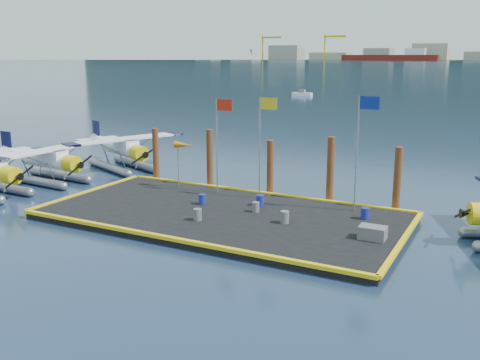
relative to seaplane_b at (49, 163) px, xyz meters
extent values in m
plane|color=#172845|center=(15.49, -1.99, -1.48)|extent=(4000.00, 4000.00, 0.00)
cube|color=black|center=(15.49, -1.99, -1.28)|extent=(20.00, 10.00, 0.40)
cube|color=#550C0D|center=(-164.51, 858.01, 2.52)|extent=(150.00, 22.00, 10.00)
cube|color=white|center=(-124.51, 858.01, 11.52)|extent=(30.00, 16.00, 12.00)
cylinder|color=yellow|center=(-404.51, 893.01, 20.52)|extent=(2.40, 2.40, 44.00)
cylinder|color=yellow|center=(-284.51, 893.01, 20.52)|extent=(2.40, 2.40, 44.00)
cone|color=black|center=(-334.51, 1498.01, -1.48)|extent=(1400.00, 1400.00, 520.00)
cylinder|color=#D9BA0C|center=(1.58, -4.64, 0.15)|extent=(1.03, 1.18, 1.15)
cube|color=black|center=(2.43, -4.67, 0.15)|extent=(0.14, 2.21, 1.11)
cube|color=black|center=(-0.24, -0.32, 1.00)|extent=(1.52, 0.95, 0.13)
cylinder|color=gray|center=(-0.32, 1.13, -1.18)|extent=(6.22, 1.06, 0.60)
cylinder|color=gray|center=(-0.49, -1.07, -1.18)|extent=(6.22, 1.06, 0.60)
cylinder|color=white|center=(-0.20, 0.02, 0.17)|extent=(4.71, 1.44, 1.10)
cube|color=white|center=(0.39, -0.03, 0.52)|extent=(2.27, 1.26, 0.90)
cube|color=black|center=(0.69, -0.05, 0.72)|extent=(1.47, 1.15, 0.55)
cylinder|color=#D9BA0C|center=(2.39, -0.18, 0.17)|extent=(1.08, 1.23, 1.16)
cube|color=black|center=(3.23, -0.24, 0.17)|extent=(0.22, 2.22, 1.12)
cube|color=white|center=(0.39, -0.03, 1.02)|extent=(2.16, 9.08, 0.12)
cube|color=black|center=(0.71, 4.25, 1.02)|extent=(1.56, 1.01, 0.13)
cube|color=black|center=(-4.79, 0.36, 1.07)|extent=(1.10, 0.20, 1.70)
cube|color=white|center=(-4.69, 0.35, 0.42)|extent=(1.15, 3.45, 0.10)
cylinder|color=gray|center=(2.00, 7.17, -1.17)|extent=(6.17, 3.09, 0.62)
cylinder|color=gray|center=(1.11, 5.07, -1.17)|extent=(6.17, 3.09, 0.62)
cylinder|color=white|center=(1.75, 6.04, 0.24)|extent=(4.89, 2.94, 1.14)
cube|color=white|center=(2.32, 5.79, 0.60)|extent=(2.55, 1.94, 0.94)
cube|color=black|center=(2.61, 5.67, 0.81)|extent=(1.76, 1.57, 0.57)
cylinder|color=#D9BA0C|center=(4.24, 4.98, 0.24)|extent=(1.43, 1.51, 1.21)
cube|color=black|center=(5.05, 4.64, 0.24)|extent=(0.96, 2.15, 1.17)
cube|color=white|center=(2.32, 5.79, 1.12)|extent=(5.08, 9.22, 0.12)
cube|color=black|center=(4.06, 9.91, 1.12)|extent=(1.80, 1.47, 0.14)
cube|color=black|center=(0.58, 1.68, 1.12)|extent=(1.80, 1.47, 0.14)
cube|color=black|center=(-2.65, 7.90, 1.17)|extent=(1.10, 0.56, 1.77)
cube|color=white|center=(-2.56, 7.86, 0.49)|extent=(2.24, 3.62, 0.10)
cylinder|color=#D9BA0C|center=(28.59, 0.16, 0.10)|extent=(1.31, 1.39, 1.11)
cube|color=black|center=(27.84, -0.15, 0.10)|extent=(0.87, 1.99, 1.07)
cylinder|color=navy|center=(13.60, -1.05, -0.78)|extent=(0.43, 0.43, 0.61)
cylinder|color=#59595E|center=(19.38, -2.17, -0.75)|extent=(0.46, 0.46, 0.65)
cylinder|color=#59595E|center=(17.13, -1.03, -0.79)|extent=(0.41, 0.41, 0.58)
cylinder|color=#59595E|center=(15.04, -3.88, -0.76)|extent=(0.45, 0.45, 0.64)
cylinder|color=navy|center=(22.95, 0.52, -0.77)|extent=(0.44, 0.44, 0.62)
cylinder|color=navy|center=(16.79, 0.24, -0.76)|extent=(0.46, 0.46, 0.64)
cube|color=#59595E|center=(24.12, -2.52, -0.76)|extent=(1.28, 0.85, 0.64)
cylinder|color=gray|center=(12.99, 1.81, 1.92)|extent=(0.08, 0.08, 6.00)
cube|color=red|center=(13.54, 1.81, 4.57)|extent=(1.10, 0.03, 0.70)
cylinder|color=gray|center=(15.99, 1.81, 2.02)|extent=(0.08, 0.08, 6.20)
cube|color=gold|center=(16.54, 1.81, 4.77)|extent=(1.10, 0.03, 0.70)
cylinder|color=gray|center=(21.99, 1.81, 2.17)|extent=(0.08, 0.08, 6.50)
cube|color=navy|center=(22.54, 1.81, 5.07)|extent=(1.10, 0.03, 0.70)
cylinder|color=gray|center=(9.99, 1.81, 0.42)|extent=(0.07, 0.07, 3.00)
cone|color=#CD6C0B|center=(10.49, 1.81, 1.82)|extent=(1.40, 0.44, 0.44)
cylinder|color=#4C2515|center=(6.99, 3.41, 0.52)|extent=(0.44, 0.44, 4.00)
cylinder|color=#4C2515|center=(11.49, 3.41, 0.62)|extent=(0.44, 0.44, 4.20)
cylinder|color=#4C2515|center=(15.99, 3.41, 0.42)|extent=(0.44, 0.44, 3.80)
cylinder|color=#4C2515|center=(19.99, 3.41, 0.67)|extent=(0.44, 0.44, 4.30)
cylinder|color=#4C2515|center=(23.99, 3.41, 0.52)|extent=(0.44, 0.44, 4.00)
camera|label=1|loc=(29.80, -27.16, 7.60)|focal=40.00mm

